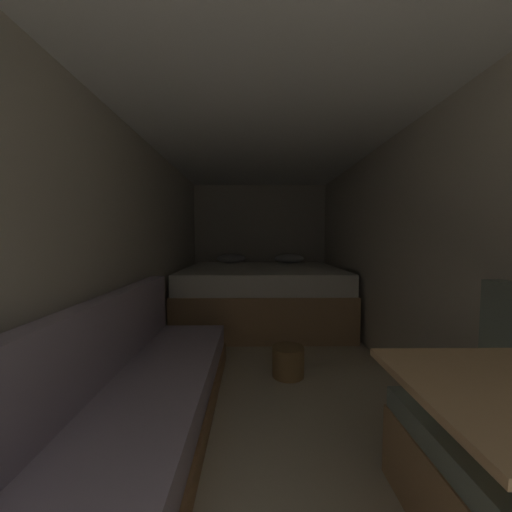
% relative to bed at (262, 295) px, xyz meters
% --- Properties ---
extents(ground_plane, '(7.29, 7.29, 0.00)m').
position_rel_bed_xyz_m(ground_plane, '(0.00, -1.70, -0.39)').
color(ground_plane, beige).
extents(wall_back, '(2.33, 0.05, 2.09)m').
position_rel_bed_xyz_m(wall_back, '(0.00, 0.97, 0.65)').
color(wall_back, beige).
rests_on(wall_back, ground).
extents(wall_left, '(0.05, 5.29, 2.09)m').
position_rel_bed_xyz_m(wall_left, '(-1.14, -1.70, 0.65)').
color(wall_left, beige).
rests_on(wall_left, ground).
extents(wall_right, '(0.05, 5.29, 2.09)m').
position_rel_bed_xyz_m(wall_right, '(1.14, -1.70, 0.65)').
color(wall_right, beige).
rests_on(wall_right, ground).
extents(ceiling_slab, '(2.33, 5.29, 0.05)m').
position_rel_bed_xyz_m(ceiling_slab, '(0.00, -1.70, 1.72)').
color(ceiling_slab, white).
rests_on(ceiling_slab, wall_left).
extents(bed, '(2.11, 1.82, 0.92)m').
position_rel_bed_xyz_m(bed, '(0.00, 0.00, 0.00)').
color(bed, tan).
rests_on(bed, ground).
extents(sofa_left, '(0.71, 2.73, 0.82)m').
position_rel_bed_xyz_m(sofa_left, '(-0.80, -2.58, -0.15)').
color(sofa_left, '#9E7247').
rests_on(sofa_left, ground).
extents(wicker_basket, '(0.27, 0.27, 0.25)m').
position_rel_bed_xyz_m(wicker_basket, '(0.18, -1.59, -0.27)').
color(wicker_basket, olive).
rests_on(wicker_basket, ground).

